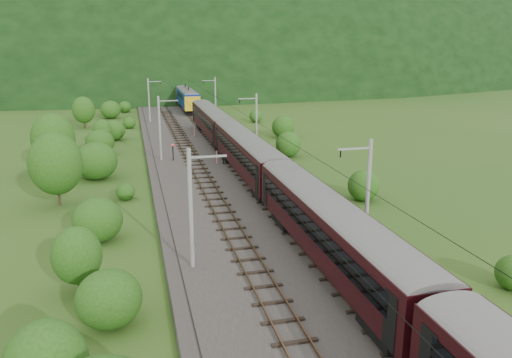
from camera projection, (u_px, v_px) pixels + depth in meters
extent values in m
plane|color=#2C581B|center=(282.00, 261.00, 34.60)|extent=(600.00, 600.00, 0.00)
cube|color=#38332D|center=(249.00, 213.00, 43.91)|extent=(14.00, 220.00, 0.30)
cube|color=brown|center=(214.00, 212.00, 43.09)|extent=(0.08, 220.00, 0.15)
cube|color=brown|center=(230.00, 211.00, 43.43)|extent=(0.08, 220.00, 0.15)
cube|color=black|center=(222.00, 213.00, 43.30)|extent=(2.40, 220.00, 0.12)
cube|color=brown|center=(267.00, 208.00, 44.22)|extent=(0.08, 220.00, 0.15)
cube|color=brown|center=(283.00, 206.00, 44.55)|extent=(0.08, 220.00, 0.15)
cube|color=black|center=(275.00, 208.00, 44.42)|extent=(2.40, 220.00, 0.12)
cylinder|color=gray|center=(191.00, 209.00, 32.01)|extent=(0.28, 0.28, 8.00)
cube|color=gray|center=(208.00, 157.00, 31.39)|extent=(2.40, 0.12, 0.12)
cylinder|color=black|center=(224.00, 160.00, 31.70)|extent=(0.10, 0.10, 0.50)
cylinder|color=gray|center=(160.00, 129.00, 61.94)|extent=(0.28, 0.28, 8.00)
cube|color=gray|center=(168.00, 101.00, 61.32)|extent=(2.40, 0.12, 0.12)
cylinder|color=black|center=(177.00, 103.00, 61.63)|extent=(0.10, 0.10, 0.50)
cylinder|color=gray|center=(149.00, 100.00, 91.87)|extent=(0.28, 0.28, 8.00)
cube|color=gray|center=(155.00, 82.00, 91.25)|extent=(2.40, 0.12, 0.12)
cylinder|color=black|center=(160.00, 83.00, 91.56)|extent=(0.10, 0.10, 0.50)
cylinder|color=gray|center=(143.00, 86.00, 121.80)|extent=(0.28, 0.28, 8.00)
cube|color=gray|center=(148.00, 72.00, 121.18)|extent=(2.40, 0.12, 0.12)
cylinder|color=black|center=(152.00, 73.00, 121.49)|extent=(0.10, 0.10, 0.50)
cylinder|color=gray|center=(140.00, 77.00, 151.73)|extent=(0.28, 0.28, 8.00)
cube|color=gray|center=(144.00, 66.00, 151.11)|extent=(2.40, 0.12, 0.12)
cylinder|color=black|center=(147.00, 67.00, 151.42)|extent=(0.10, 0.10, 0.50)
cylinder|color=gray|center=(368.00, 195.00, 34.91)|extent=(0.28, 0.28, 8.00)
cube|color=gray|center=(354.00, 149.00, 33.73)|extent=(2.40, 0.12, 0.12)
cylinder|color=black|center=(340.00, 154.00, 33.58)|extent=(0.10, 0.10, 0.50)
cylinder|color=gray|center=(256.00, 125.00, 64.84)|extent=(0.28, 0.28, 8.00)
cube|color=gray|center=(247.00, 99.00, 63.66)|extent=(2.40, 0.12, 0.12)
cylinder|color=black|center=(240.00, 101.00, 63.51)|extent=(0.10, 0.10, 0.50)
cylinder|color=gray|center=(215.00, 99.00, 94.77)|extent=(0.28, 0.28, 8.00)
cube|color=gray|center=(209.00, 81.00, 93.59)|extent=(2.40, 0.12, 0.12)
cylinder|color=black|center=(203.00, 82.00, 93.44)|extent=(0.10, 0.10, 0.50)
cylinder|color=gray|center=(194.00, 85.00, 124.70)|extent=(0.28, 0.28, 8.00)
cube|color=gray|center=(189.00, 71.00, 123.52)|extent=(2.40, 0.12, 0.12)
cylinder|color=black|center=(185.00, 73.00, 123.37)|extent=(0.10, 0.10, 0.50)
cylinder|color=gray|center=(181.00, 77.00, 154.63)|extent=(0.28, 0.28, 8.00)
cube|color=gray|center=(177.00, 66.00, 153.45)|extent=(2.40, 0.12, 0.12)
cylinder|color=black|center=(173.00, 67.00, 153.29)|extent=(0.10, 0.10, 0.50)
cylinder|color=black|center=(221.00, 136.00, 41.51)|extent=(0.03, 198.00, 0.03)
cylinder|color=black|center=(276.00, 134.00, 42.63)|extent=(0.03, 198.00, 0.03)
ellipsoid|color=black|center=(146.00, 69.00, 277.78)|extent=(504.00, 360.00, 244.00)
cube|color=black|center=(331.00, 229.00, 31.85)|extent=(3.06, 23.23, 3.17)
cylinder|color=slate|center=(332.00, 208.00, 31.47)|extent=(3.06, 23.11, 3.06)
cube|color=black|center=(308.00, 226.00, 31.38)|extent=(0.05, 20.44, 1.21)
cube|color=black|center=(354.00, 222.00, 32.11)|extent=(0.05, 20.44, 1.21)
cube|color=black|center=(392.00, 326.00, 24.79)|extent=(2.32, 3.38, 0.95)
cube|color=black|center=(291.00, 218.00, 40.00)|extent=(2.32, 3.38, 0.95)
cube|color=black|center=(247.00, 152.00, 54.08)|extent=(3.06, 23.23, 3.17)
cylinder|color=slate|center=(247.00, 140.00, 53.70)|extent=(3.06, 23.11, 3.06)
cube|color=black|center=(233.00, 150.00, 53.62)|extent=(0.05, 20.44, 1.21)
cube|color=black|center=(261.00, 148.00, 54.34)|extent=(0.05, 20.44, 1.21)
cube|color=black|center=(267.00, 192.00, 47.02)|extent=(2.32, 3.38, 0.95)
cube|color=black|center=(232.00, 155.00, 62.23)|extent=(2.32, 3.38, 0.95)
cube|color=black|center=(212.00, 120.00, 76.32)|extent=(3.06, 23.23, 3.17)
cylinder|color=slate|center=(212.00, 111.00, 75.94)|extent=(3.06, 23.11, 3.06)
cube|color=black|center=(202.00, 118.00, 75.85)|extent=(0.05, 20.44, 1.21)
cube|color=black|center=(222.00, 118.00, 76.58)|extent=(0.05, 20.44, 1.21)
cube|color=black|center=(222.00, 144.00, 69.26)|extent=(2.32, 3.38, 0.95)
cube|color=black|center=(204.00, 125.00, 84.46)|extent=(2.32, 3.38, 0.95)
cube|color=navy|center=(187.00, 98.00, 107.44)|extent=(3.06, 19.00, 3.17)
cylinder|color=slate|center=(187.00, 91.00, 107.06)|extent=(3.06, 18.91, 3.06)
cube|color=black|center=(180.00, 96.00, 106.97)|extent=(0.05, 16.72, 1.21)
cube|color=black|center=(194.00, 96.00, 107.70)|extent=(0.05, 16.72, 1.21)
cube|color=black|center=(191.00, 111.00, 101.76)|extent=(2.32, 3.38, 0.95)
cube|color=black|center=(184.00, 104.00, 114.20)|extent=(2.32, 3.38, 0.95)
cube|color=yellow|center=(183.00, 94.00, 116.19)|extent=(3.12, 0.50, 2.85)
cube|color=yellow|center=(193.00, 104.00, 98.79)|extent=(3.12, 0.50, 2.85)
cube|color=black|center=(185.00, 86.00, 109.67)|extent=(0.08, 1.60, 0.95)
cylinder|color=red|center=(194.00, 132.00, 78.51)|extent=(0.16, 0.16, 1.48)
cylinder|color=red|center=(217.00, 157.00, 60.73)|extent=(0.17, 0.17, 1.62)
cylinder|color=black|center=(173.00, 153.00, 62.45)|extent=(0.13, 0.13, 1.93)
sphere|color=red|center=(173.00, 145.00, 62.18)|extent=(0.23, 0.23, 0.23)
ellipsoid|color=#254B14|center=(109.00, 299.00, 26.33)|extent=(3.49, 3.49, 3.15)
ellipsoid|color=#254B14|center=(98.00, 220.00, 37.67)|extent=(3.76, 3.76, 3.38)
ellipsoid|color=#254B14|center=(125.00, 192.00, 47.81)|extent=(1.81, 1.81, 1.63)
ellipsoid|color=#254B14|center=(96.00, 161.00, 54.70)|extent=(4.59, 4.59, 4.13)
ellipsoid|color=#254B14|center=(100.00, 142.00, 66.85)|extent=(3.79, 3.79, 3.41)
ellipsoid|color=#254B14|center=(114.00, 130.00, 76.65)|extent=(3.48, 3.48, 3.13)
ellipsoid|color=#254B14|center=(129.00, 123.00, 87.51)|extent=(2.21, 2.21, 1.99)
ellipsoid|color=#254B14|center=(110.00, 110.00, 98.61)|extent=(3.92, 3.92, 3.53)
ellipsoid|color=#254B14|center=(125.00, 107.00, 107.31)|extent=(2.69, 2.69, 2.42)
ellipsoid|color=#254B14|center=(123.00, 97.00, 119.27)|extent=(4.61, 4.61, 4.15)
cylinder|color=black|center=(79.00, 276.00, 29.89)|extent=(0.24, 0.24, 2.30)
ellipsoid|color=#254B14|center=(77.00, 255.00, 29.55)|extent=(2.95, 2.95, 3.54)
cylinder|color=black|center=(58.00, 186.00, 45.86)|extent=(0.24, 0.24, 3.73)
ellipsoid|color=#254B14|center=(56.00, 164.00, 45.29)|extent=(4.80, 4.80, 5.76)
cylinder|color=black|center=(55.00, 157.00, 57.34)|extent=(0.24, 0.24, 3.79)
ellipsoid|color=#254B14|center=(53.00, 139.00, 56.77)|extent=(4.88, 4.88, 5.85)
cylinder|color=black|center=(103.00, 139.00, 72.63)|extent=(0.24, 0.24, 2.12)
ellipsoid|color=#254B14|center=(102.00, 131.00, 72.31)|extent=(2.73, 2.73, 3.27)
cylinder|color=black|center=(84.00, 120.00, 87.57)|extent=(0.24, 0.24, 3.02)
ellipsoid|color=#254B14|center=(83.00, 110.00, 87.12)|extent=(3.88, 3.88, 4.66)
ellipsoid|color=#254B14|center=(363.00, 187.00, 47.44)|extent=(3.01, 3.01, 2.71)
ellipsoid|color=#254B14|center=(288.00, 146.00, 65.67)|extent=(3.36, 3.36, 3.03)
ellipsoid|color=#254B14|center=(283.00, 128.00, 78.51)|extent=(3.56, 3.56, 3.20)
ellipsoid|color=#254B14|center=(256.00, 117.00, 93.96)|extent=(2.44, 2.44, 2.20)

